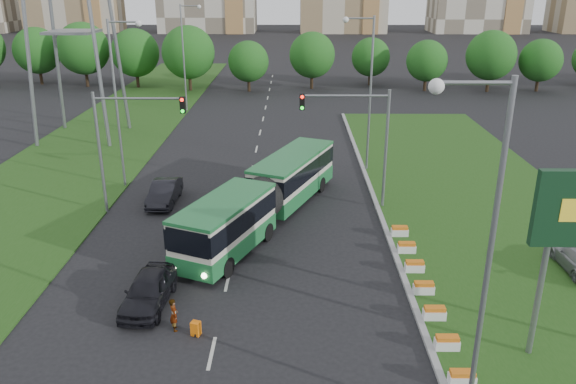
{
  "coord_description": "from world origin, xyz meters",
  "views": [
    {
      "loc": [
        0.32,
        -25.26,
        14.37
      ],
      "look_at": [
        0.04,
        6.0,
        2.6
      ],
      "focal_mm": 35.0,
      "sensor_mm": 36.0,
      "label": 1
    }
  ],
  "objects_px": {
    "traffic_mast_median": "(362,130)",
    "articulated_bus": "(261,196)",
    "traffic_mast_left": "(123,134)",
    "car_left_near": "(148,290)",
    "pedestrian": "(174,315)",
    "car_left_far": "(164,192)",
    "shopping_trolley": "(196,329)"
  },
  "relations": [
    {
      "from": "car_left_far",
      "to": "pedestrian",
      "type": "height_order",
      "value": "car_left_far"
    },
    {
      "from": "traffic_mast_left",
      "to": "shopping_trolley",
      "type": "height_order",
      "value": "traffic_mast_left"
    },
    {
      "from": "traffic_mast_left",
      "to": "articulated_bus",
      "type": "distance_m",
      "value": 9.52
    },
    {
      "from": "car_left_near",
      "to": "car_left_far",
      "type": "distance_m",
      "value": 13.21
    },
    {
      "from": "car_left_near",
      "to": "articulated_bus",
      "type": "bearing_deg",
      "value": 67.66
    },
    {
      "from": "traffic_mast_median",
      "to": "shopping_trolley",
      "type": "xyz_separation_m",
      "value": [
        -8.63,
        -14.73,
        -5.03
      ]
    },
    {
      "from": "traffic_mast_left",
      "to": "shopping_trolley",
      "type": "relative_size",
      "value": 12.35
    },
    {
      "from": "pedestrian",
      "to": "shopping_trolley",
      "type": "bearing_deg",
      "value": -130.93
    },
    {
      "from": "traffic_mast_median",
      "to": "car_left_far",
      "type": "height_order",
      "value": "traffic_mast_median"
    },
    {
      "from": "articulated_bus",
      "to": "pedestrian",
      "type": "bearing_deg",
      "value": -81.58
    },
    {
      "from": "shopping_trolley",
      "to": "traffic_mast_left",
      "type": "bearing_deg",
      "value": 134.28
    },
    {
      "from": "traffic_mast_left",
      "to": "pedestrian",
      "type": "relative_size",
      "value": 5.19
    },
    {
      "from": "traffic_mast_left",
      "to": "shopping_trolley",
      "type": "xyz_separation_m",
      "value": [
        6.53,
        -13.73,
        -5.03
      ]
    },
    {
      "from": "traffic_mast_median",
      "to": "traffic_mast_left",
      "type": "height_order",
      "value": "same"
    },
    {
      "from": "car_left_near",
      "to": "traffic_mast_left",
      "type": "bearing_deg",
      "value": 112.56
    },
    {
      "from": "traffic_mast_left",
      "to": "car_left_near",
      "type": "xyz_separation_m",
      "value": [
        3.94,
        -11.34,
        -4.56
      ]
    },
    {
      "from": "traffic_mast_median",
      "to": "car_left_far",
      "type": "xyz_separation_m",
      "value": [
        -13.28,
        0.72,
        -4.58
      ]
    },
    {
      "from": "car_left_far",
      "to": "pedestrian",
      "type": "distance_m",
      "value": 15.5
    },
    {
      "from": "traffic_mast_median",
      "to": "car_left_far",
      "type": "relative_size",
      "value": 1.71
    },
    {
      "from": "traffic_mast_left",
      "to": "car_left_near",
      "type": "bearing_deg",
      "value": -70.85
    },
    {
      "from": "car_left_near",
      "to": "shopping_trolley",
      "type": "distance_m",
      "value": 3.56
    },
    {
      "from": "car_left_far",
      "to": "car_left_near",
      "type": "bearing_deg",
      "value": -80.05
    },
    {
      "from": "traffic_mast_left",
      "to": "shopping_trolley",
      "type": "distance_m",
      "value": 16.01
    },
    {
      "from": "traffic_mast_left",
      "to": "pedestrian",
      "type": "bearing_deg",
      "value": -67.45
    },
    {
      "from": "car_left_far",
      "to": "pedestrian",
      "type": "xyz_separation_m",
      "value": [
        3.66,
        -15.06,
        -0.0
      ]
    },
    {
      "from": "articulated_bus",
      "to": "shopping_trolley",
      "type": "height_order",
      "value": "articulated_bus"
    },
    {
      "from": "articulated_bus",
      "to": "car_left_far",
      "type": "relative_size",
      "value": 3.73
    },
    {
      "from": "car_left_far",
      "to": "shopping_trolley",
      "type": "height_order",
      "value": "car_left_far"
    },
    {
      "from": "car_left_near",
      "to": "car_left_far",
      "type": "xyz_separation_m",
      "value": [
        -2.06,
        13.05,
        -0.02
      ]
    },
    {
      "from": "articulated_bus",
      "to": "pedestrian",
      "type": "relative_size",
      "value": 11.33
    },
    {
      "from": "traffic_mast_median",
      "to": "articulated_bus",
      "type": "distance_m",
      "value": 7.81
    },
    {
      "from": "traffic_mast_left",
      "to": "car_left_far",
      "type": "relative_size",
      "value": 1.71
    }
  ]
}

